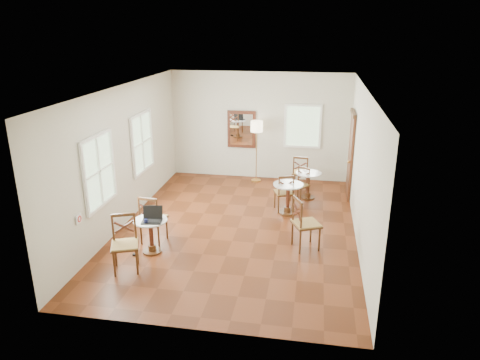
% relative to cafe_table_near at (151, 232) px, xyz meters
% --- Properties ---
extents(ground, '(7.00, 7.00, 0.00)m').
position_rel_cafe_table_near_xyz_m(ground, '(1.45, 1.36, -0.42)').
color(ground, '#5B260F').
rests_on(ground, ground).
extents(room_shell, '(5.02, 7.02, 3.01)m').
position_rel_cafe_table_near_xyz_m(room_shell, '(1.39, 1.63, 1.47)').
color(room_shell, beige).
rests_on(room_shell, ground).
extents(cafe_table_near, '(0.65, 0.65, 0.68)m').
position_rel_cafe_table_near_xyz_m(cafe_table_near, '(0.00, 0.00, 0.00)').
color(cafe_table_near, '#472811').
rests_on(cafe_table_near, ground).
extents(cafe_table_mid, '(0.69, 0.69, 0.73)m').
position_rel_cafe_table_near_xyz_m(cafe_table_mid, '(2.45, 2.34, 0.03)').
color(cafe_table_mid, '#472811').
rests_on(cafe_table_mid, ground).
extents(cafe_table_back, '(0.64, 0.64, 0.68)m').
position_rel_cafe_table_near_xyz_m(cafe_table_back, '(2.89, 3.42, -0.00)').
color(cafe_table_back, '#472811').
rests_on(cafe_table_back, ground).
extents(chair_near_a, '(0.52, 0.52, 1.02)m').
position_rel_cafe_table_near_xyz_m(chair_near_a, '(-0.12, 0.42, 0.08)').
color(chair_near_a, '#472811').
rests_on(chair_near_a, ground).
extents(chair_near_b, '(0.61, 0.61, 1.03)m').
position_rel_cafe_table_near_xyz_m(chair_near_b, '(-0.22, -0.70, 0.09)').
color(chair_near_b, '#472811').
rests_on(chair_near_b, ground).
extents(chair_mid_a, '(0.54, 0.54, 0.91)m').
position_rel_cafe_table_near_xyz_m(chair_mid_a, '(2.36, 2.50, 0.03)').
color(chair_mid_a, '#472811').
rests_on(chair_mid_a, ground).
extents(chair_mid_b, '(0.65, 0.65, 1.06)m').
position_rel_cafe_table_near_xyz_m(chair_mid_b, '(2.90, 0.67, 0.11)').
color(chair_mid_b, '#472811').
rests_on(chair_mid_b, ground).
extents(chair_back_a, '(0.48, 0.48, 0.95)m').
position_rel_cafe_table_near_xyz_m(chair_back_a, '(2.68, 4.02, 0.05)').
color(chair_back_a, '#472811').
rests_on(chair_back_a, ground).
extents(chair_back_b, '(0.54, 0.54, 0.85)m').
position_rel_cafe_table_near_xyz_m(chair_back_b, '(2.70, 3.21, -0.00)').
color(chair_back_b, '#472811').
rests_on(chair_back_b, ground).
extents(floor_lamp, '(0.33, 0.33, 1.72)m').
position_rel_cafe_table_near_xyz_m(floor_lamp, '(1.42, 4.51, 1.03)').
color(floor_lamp, '#BF8C3F').
rests_on(floor_lamp, ground).
extents(laptop, '(0.41, 0.36, 0.26)m').
position_rel_cafe_table_near_xyz_m(laptop, '(0.06, -0.03, 0.33)').
color(laptop, black).
rests_on(laptop, cafe_table_near).
extents(mouse, '(0.11, 0.09, 0.04)m').
position_rel_cafe_table_near_xyz_m(mouse, '(-0.01, 0.08, 0.28)').
color(mouse, black).
rests_on(mouse, cafe_table_near).
extents(navy_mug, '(0.11, 0.07, 0.08)m').
position_rel_cafe_table_near_xyz_m(navy_mug, '(-0.02, -0.17, 0.30)').
color(navy_mug, black).
rests_on(navy_mug, cafe_table_near).
extents(water_glass, '(0.07, 0.07, 0.11)m').
position_rel_cafe_table_near_xyz_m(water_glass, '(-0.00, 0.16, 0.32)').
color(water_glass, white).
rests_on(water_glass, cafe_table_near).
extents(power_adapter, '(0.10, 0.06, 0.04)m').
position_rel_cafe_table_near_xyz_m(power_adapter, '(-0.27, -0.20, -0.40)').
color(power_adapter, black).
rests_on(power_adapter, ground).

